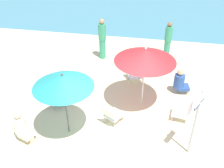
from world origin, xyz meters
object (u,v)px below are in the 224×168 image
Objects in this scene: person_a at (168,41)px; umbrella_red at (145,55)px; beach_chair_a at (135,72)px; beach_chair_b at (57,94)px; beach_chair_c at (185,111)px; person_d at (102,39)px; umbrella_teal at (63,81)px; person_b at (22,126)px; beach_chair_d at (111,114)px; person_c at (180,81)px; warning_sign at (197,114)px.

umbrella_red is at bearing -174.04° from person_a.
beach_chair_b reaches higher than beach_chair_a.
beach_chair_c is 4.61m from person_d.
umbrella_teal is 1.74m from person_b.
beach_chair_d is 0.82× the size of person_c.
beach_chair_a is 3.73m from warning_sign.
person_a reaches higher than beach_chair_a.
umbrella_red is at bearing 54.13° from person_b.
person_b is (-3.75, -5.28, -0.36)m from person_a.
beach_chair_a is 1.66m from person_c.
beach_chair_b is 0.85× the size of person_c.
person_b is (-0.36, -1.67, 0.10)m from beach_chair_b.
umbrella_red is 2.51m from umbrella_teal.
person_d is 0.86× the size of warning_sign.
warning_sign is (0.16, -2.64, 0.85)m from person_c.
person_d is (1.15, 4.93, 0.40)m from person_b.
umbrella_red is at bearing -8.10° from beach_chair_a.
person_a is 6.49m from person_b.
warning_sign is at bearing 23.16° from person_b.
beach_chair_b is 0.85× the size of person_b.
warning_sign reaches higher than beach_chair_c.
person_b is (-1.11, -0.49, -1.24)m from umbrella_teal.
beach_chair_a is at bearing -76.43° from person_d.
person_a is (1.52, 4.26, 0.46)m from beach_chair_d.
person_a is (3.39, 3.61, 0.46)m from beach_chair_b.
beach_chair_c is 0.71× the size of person_b.
person_b is at bearing -61.01° from beach_chair_a.
beach_chair_d is (-2.08, -0.60, 0.07)m from beach_chair_c.
umbrella_red is 3.91m from person_b.
umbrella_red is at bearing 40.55° from umbrella_teal.
warning_sign is at bearing -3.05° from umbrella_teal.
person_b is at bearing -47.21° from beach_chair_b.
beach_chair_a is 4.36m from person_b.
umbrella_red is 2.30m from warning_sign.
warning_sign is (0.62, -4.97, 0.48)m from person_a.
beach_chair_d is at bearing -144.23° from person_c.
umbrella_red is at bearing -88.48° from person_d.
beach_chair_c is 1.65m from warning_sign.
person_a is 0.82× the size of warning_sign.
person_b is at bearing -153.50° from person_c.
person_c reaches higher than beach_chair_a.
umbrella_teal reaches higher than person_b.
umbrella_teal is 4.51m from person_d.
person_c is at bearing 48.01° from beach_chair_a.
beach_chair_b is 0.40× the size of warning_sign.
person_a is (0.73, 3.16, -0.94)m from umbrella_red.
beach_chair_c is (3.95, -0.05, -0.07)m from beach_chair_b.
umbrella_teal is at bearing 170.14° from person_a.
warning_sign is (1.73, -3.16, 0.97)m from beach_chair_a.
person_c is at bearing 34.99° from umbrella_red.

